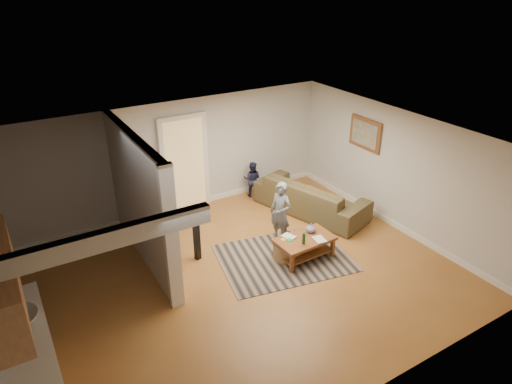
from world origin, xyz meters
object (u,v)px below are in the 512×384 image
coffee_table (305,242)px  toy_basket (287,249)px  child (280,241)px  speaker_left (197,237)px  speaker_right (133,206)px  tv_console (145,210)px  toddler (252,196)px  sofa (310,211)px

coffee_table → toy_basket: coffee_table is taller
toy_basket → child: (0.23, 0.58, -0.19)m
coffee_table → speaker_left: (-1.76, 0.99, 0.15)m
speaker_right → toy_basket: size_ratio=1.94×
tv_console → child: 2.77m
child → toddler: size_ratio=1.46×
child → speaker_right: bearing=-151.0°
coffee_table → speaker_right: 3.66m
sofa → coffee_table: coffee_table is taller
speaker_left → speaker_right: bearing=89.6°
speaker_right → toddler: speaker_right is taller
sofa → speaker_left: size_ratio=2.65×
tv_console → speaker_left: bearing=-60.1°
sofa → tv_console: bearing=59.2°
sofa → coffee_table: 1.87m
tv_console → sofa: bearing=-7.3°
coffee_table → speaker_right: speaker_right is taller
speaker_right → child: speaker_right is taller
sofa → toy_basket: 1.97m
toy_basket → speaker_right: bearing=128.7°
speaker_right → toy_basket: 3.36m
speaker_right → toddler: (2.88, 0.00, -0.51)m
toddler → sofa: bearing=158.6°
toddler → tv_console: bearing=51.0°
toddler → speaker_left: bearing=78.8°
coffee_table → speaker_left: bearing=150.5°
speaker_left → speaker_right: speaker_right is taller
tv_console → speaker_right: size_ratio=1.10×
coffee_table → speaker_right: bearing=131.0°
toy_basket → child: size_ratio=0.41×
coffee_table → sofa: bearing=49.2°
coffee_table → child: bearing=96.0°
coffee_table → toddler: bearing=80.1°
toddler → toy_basket: bearing=114.0°
speaker_left → speaker_right: size_ratio=0.96×
speaker_right → child: (2.32, -2.03, -0.51)m
tv_console → speaker_right: speaker_right is taller
child → sofa: bearing=98.0°
tv_console → toddler: 2.90m
child → tv_console: bearing=-144.2°
tv_console → speaker_left: (0.55, -1.25, -0.13)m
sofa → speaker_right: (-3.60, 1.36, 0.51)m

